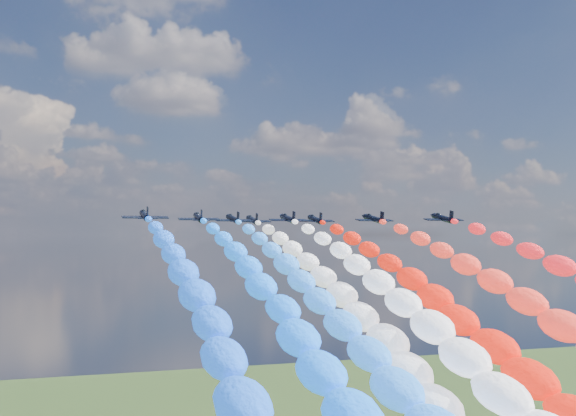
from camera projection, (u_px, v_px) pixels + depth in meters
name	position (u px, v px, depth m)	size (l,w,h in m)	color
jet_0	(145.00, 215.00, 128.07)	(7.85, 10.53, 2.32)	black
trail_0	(217.00, 367.00, 75.86)	(6.04, 106.25, 38.36)	blue
jet_1	(199.00, 217.00, 142.91)	(7.85, 10.53, 2.32)	black
trail_1	(290.00, 345.00, 90.70)	(6.04, 106.25, 38.36)	#136AFF
jet_2	(233.00, 219.00, 155.15)	(7.85, 10.53, 2.32)	black
trail_2	(331.00, 332.00, 102.95)	(6.04, 106.25, 38.36)	#277AF6
jet_3	(288.00, 219.00, 152.67)	(7.85, 10.53, 2.32)	black
trail_3	(417.00, 335.00, 100.46)	(6.04, 106.25, 38.36)	white
jet_4	(253.00, 220.00, 165.77)	(7.85, 10.53, 2.32)	black
trail_4	(350.00, 323.00, 113.56)	(6.04, 106.25, 38.36)	silver
jet_5	(315.00, 219.00, 160.69)	(7.85, 10.53, 2.32)	black
trail_5	(448.00, 327.00, 108.49)	(6.04, 106.25, 38.36)	red
jet_6	(373.00, 219.00, 154.02)	(7.85, 10.53, 2.32)	black
trail_6	(544.00, 333.00, 101.81)	(6.04, 106.25, 38.36)	#FA3325
jet_7	(442.00, 218.00, 148.79)	(7.85, 10.53, 2.32)	black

